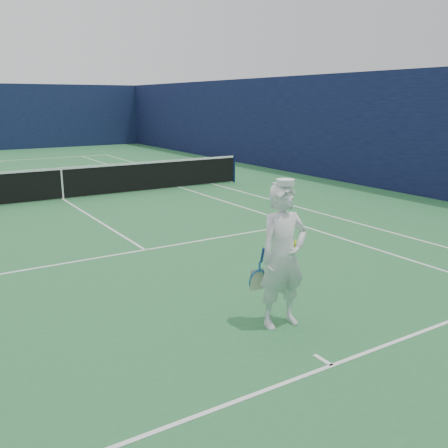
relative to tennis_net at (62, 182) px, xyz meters
name	(u,v)px	position (x,y,z in m)	size (l,w,h in m)	color
ground	(63,199)	(0.00, 0.00, -0.55)	(80.00, 80.00, 0.00)	#296D3A
court_markings	(63,199)	(0.00, 0.00, -0.55)	(11.03, 23.83, 0.01)	white
windscreen_fence	(58,135)	(0.00, 0.00, 1.45)	(20.12, 36.12, 4.00)	#0F1738
tennis_net	(62,182)	(0.00, 0.00, 0.00)	(12.88, 0.09, 1.07)	#141E4C
tennis_player	(283,256)	(0.19, -10.68, 0.44)	(0.79, 0.53, 2.04)	white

